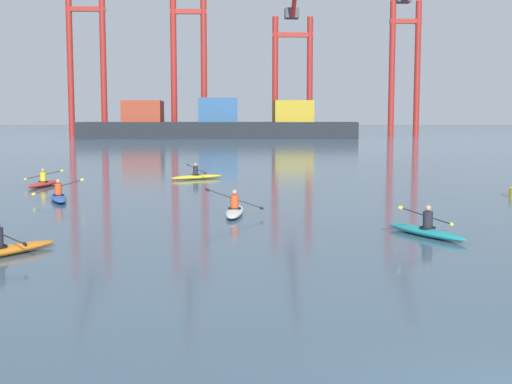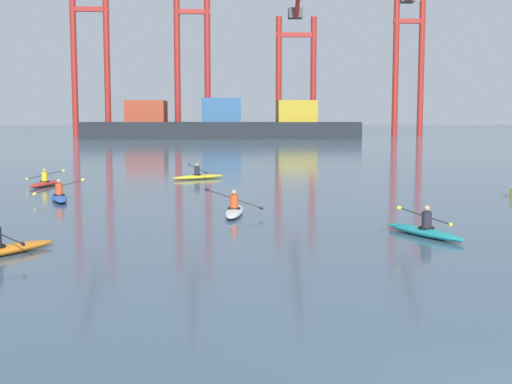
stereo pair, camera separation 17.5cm
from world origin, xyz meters
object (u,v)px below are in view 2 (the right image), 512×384
(kayak_white, at_px, (234,210))
(kayak_red, at_px, (46,183))
(gantry_crane_east_mid, at_px, (296,52))
(gantry_crane_west_mid, at_px, (192,39))
(gantry_crane_east, at_px, (409,47))
(kayak_yellow, at_px, (198,176))
(kayak_blue, at_px, (59,197))
(gantry_crane_west, at_px, (89,38))
(container_barge, at_px, (222,125))
(kayak_teal, at_px, (424,230))

(kayak_white, relative_size, kayak_red, 1.00)
(kayak_red, bearing_deg, gantry_crane_east_mid, 77.60)
(gantry_crane_west_mid, bearing_deg, kayak_white, -85.76)
(gantry_crane_east, bearing_deg, kayak_red, -113.95)
(gantry_crane_east_mid, height_order, kayak_white, gantry_crane_east_mid)
(kayak_yellow, bearing_deg, gantry_crane_west_mid, 93.63)
(kayak_blue, bearing_deg, gantry_crane_west, 100.92)
(container_barge, relative_size, gantry_crane_west, 1.34)
(gantry_crane_west, relative_size, kayak_yellow, 11.51)
(gantry_crane_east, bearing_deg, container_barge, -160.95)
(gantry_crane_east, xyz_separation_m, kayak_red, (-44.79, -100.85, -17.62))
(container_barge, xyz_separation_m, gantry_crane_west_mid, (-5.84, 10.16, 16.37))
(gantry_crane_east, height_order, kayak_red, gantry_crane_east)
(kayak_teal, bearing_deg, kayak_red, 134.73)
(gantry_crane_west, relative_size, gantry_crane_east, 1.04)
(container_barge, xyz_separation_m, kayak_white, (2.26, -99.16, -2.29))
(gantry_crane_east, distance_m, kayak_teal, 121.55)
(kayak_teal, bearing_deg, container_barge, 94.41)
(gantry_crane_west_mid, distance_m, gantry_crane_east, 43.05)
(gantry_crane_east, height_order, kayak_teal, gantry_crane_east)
(container_barge, bearing_deg, gantry_crane_east, 19.05)
(kayak_red, distance_m, kayak_yellow, 8.78)
(container_barge, distance_m, kayak_white, 99.21)
(kayak_blue, bearing_deg, gantry_crane_east_mid, 79.51)
(gantry_crane_west, distance_m, kayak_teal, 122.37)
(kayak_teal, xyz_separation_m, kayak_yellow, (-7.87, 19.83, 0.00))
(gantry_crane_west, relative_size, gantry_crane_east_mid, 1.02)
(gantry_crane_east_mid, bearing_deg, gantry_crane_west_mid, -169.80)
(gantry_crane_west_mid, distance_m, kayak_red, 99.97)
(gantry_crane_east_mid, relative_size, kayak_blue, 10.60)
(container_barge, relative_size, kayak_white, 14.30)
(gantry_crane_west, relative_size, kayak_teal, 11.03)
(gantry_crane_west_mid, height_order, kayak_red, gantry_crane_west_mid)
(kayak_teal, bearing_deg, gantry_crane_east, 76.00)
(kayak_red, distance_m, kayak_teal, 22.29)
(container_barge, height_order, gantry_crane_east, gantry_crane_east)
(gantry_crane_east, height_order, kayak_yellow, gantry_crane_east)
(kayak_white, bearing_deg, gantry_crane_west_mid, 94.24)
(kayak_red, height_order, kayak_teal, kayak_teal)
(container_barge, distance_m, kayak_teal, 104.21)
(gantry_crane_east, xyz_separation_m, kayak_yellow, (-36.97, -96.86, -17.62))
(gantry_crane_east_mid, bearing_deg, kayak_red, -102.40)
(kayak_white, distance_m, kayak_red, 14.92)
(gantry_crane_west, distance_m, gantry_crane_east_mid, 40.72)
(kayak_yellow, distance_m, kayak_blue, 11.76)
(gantry_crane_west, bearing_deg, gantry_crane_east_mid, 2.39)
(gantry_crane_west_mid, relative_size, kayak_teal, 11.73)
(gantry_crane_west, relative_size, kayak_blue, 10.76)
(kayak_red, bearing_deg, gantry_crane_east, 66.05)
(gantry_crane_east_mid, distance_m, kayak_blue, 111.41)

